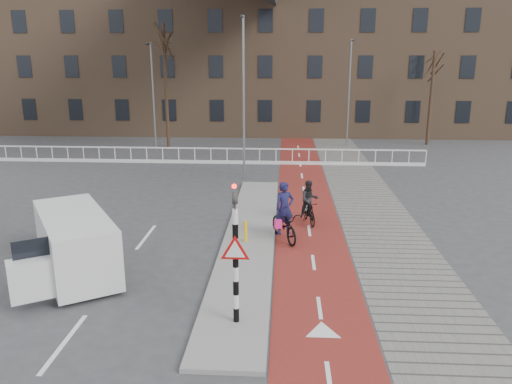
{
  "coord_description": "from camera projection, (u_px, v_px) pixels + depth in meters",
  "views": [
    {
      "loc": [
        0.52,
        -12.92,
        6.4
      ],
      "look_at": [
        -0.52,
        5.0,
        1.5
      ],
      "focal_mm": 35.0,
      "sensor_mm": 36.0,
      "label": 1
    }
  ],
  "objects": [
    {
      "name": "bike_lane",
      "position": [
        304.0,
        195.0,
        23.7
      ],
      "size": [
        2.5,
        60.0,
        0.01
      ],
      "primitive_type": "cube",
      "color": "maroon",
      "rests_on": "ground"
    },
    {
      "name": "sidewalk",
      "position": [
        364.0,
        196.0,
        23.55
      ],
      "size": [
        3.0,
        60.0,
        0.01
      ],
      "primitive_type": "cube",
      "color": "slate",
      "rests_on": "ground"
    },
    {
      "name": "curb_island",
      "position": [
        250.0,
        238.0,
        18.03
      ],
      "size": [
        1.8,
        16.0,
        0.12
      ],
      "primitive_type": "cube",
      "color": "gray",
      "rests_on": "ground"
    },
    {
      "name": "streetlight_left",
      "position": [
        153.0,
        98.0,
        34.15
      ],
      "size": [
        0.12,
        0.12,
        7.29
      ],
      "primitive_type": "cylinder",
      "color": "slate",
      "rests_on": "ground"
    },
    {
      "name": "townhouse_row",
      "position": [
        245.0,
        39.0,
        43.08
      ],
      "size": [
        46.0,
        10.0,
        15.9
      ],
      "color": "#7F6047",
      "rests_on": "ground"
    },
    {
      "name": "ground",
      "position": [
        264.0,
        289.0,
        14.16
      ],
      "size": [
        120.0,
        120.0,
        0.0
      ],
      "primitive_type": "plane",
      "color": "#38383A",
      "rests_on": "ground"
    },
    {
      "name": "van",
      "position": [
        75.0,
        243.0,
        14.94
      ],
      "size": [
        3.83,
        4.65,
        1.89
      ],
      "rotation": [
        0.0,
        0.0,
        0.56
      ],
      "color": "silver",
      "rests_on": "ground"
    },
    {
      "name": "cyclist_far",
      "position": [
        309.0,
        206.0,
        19.54
      ],
      "size": [
        0.84,
        1.65,
        1.74
      ],
      "rotation": [
        0.0,
        0.0,
        0.24
      ],
      "color": "black",
      "rests_on": "bike_lane"
    },
    {
      "name": "traffic_signal",
      "position": [
        235.0,
        250.0,
        11.72
      ],
      "size": [
        0.8,
        0.8,
        3.68
      ],
      "color": "black",
      "rests_on": "curb_island"
    },
    {
      "name": "tree_mid",
      "position": [
        166.0,
        87.0,
        35.21
      ],
      "size": [
        0.24,
        0.24,
        8.57
      ],
      "primitive_type": "cylinder",
      "color": "#2F1F14",
      "rests_on": "ground"
    },
    {
      "name": "streetlight_right",
      "position": [
        349.0,
        94.0,
        35.61
      ],
      "size": [
        0.12,
        0.12,
        7.57
      ],
      "primitive_type": "cylinder",
      "color": "slate",
      "rests_on": "ground"
    },
    {
      "name": "bollard",
      "position": [
        246.0,
        231.0,
        17.41
      ],
      "size": [
        0.12,
        0.12,
        0.73
      ],
      "primitive_type": "cylinder",
      "color": "yellow",
      "rests_on": "curb_island"
    },
    {
      "name": "cyclist_near",
      "position": [
        284.0,
        221.0,
        17.79
      ],
      "size": [
        1.48,
        2.18,
        2.13
      ],
      "rotation": [
        0.0,
        0.0,
        0.41
      ],
      "color": "black",
      "rests_on": "bike_lane"
    },
    {
      "name": "railing",
      "position": [
        195.0,
        158.0,
        30.73
      ],
      "size": [
        28.0,
        0.1,
        0.99
      ],
      "color": "silver",
      "rests_on": "ground"
    },
    {
      "name": "tree_right",
      "position": [
        431.0,
        99.0,
        36.48
      ],
      "size": [
        0.22,
        0.22,
        6.78
      ],
      "primitive_type": "cylinder",
      "color": "#2F1F14",
      "rests_on": "ground"
    },
    {
      "name": "streetlight_near",
      "position": [
        244.0,
        100.0,
        25.8
      ],
      "size": [
        0.12,
        0.12,
        8.37
      ],
      "primitive_type": "cylinder",
      "color": "slate",
      "rests_on": "ground"
    }
  ]
}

